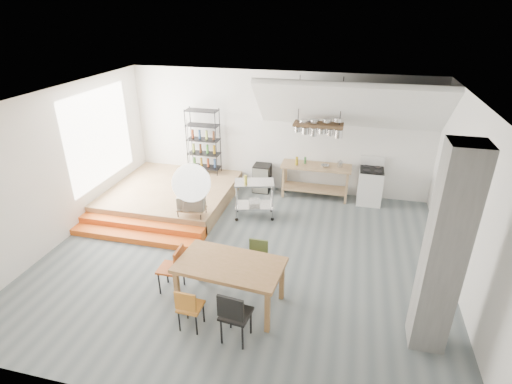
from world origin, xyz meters
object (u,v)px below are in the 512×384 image
(stove, at_px, (370,186))
(dining_table, at_px, (230,268))
(rolling_cart, at_px, (254,194))
(mini_fridge, at_px, (262,178))

(stove, distance_m, dining_table, 5.14)
(rolling_cart, distance_m, mini_fridge, 1.51)
(dining_table, distance_m, rolling_cart, 3.15)
(mini_fridge, bearing_deg, rolling_cart, -84.15)
(stove, distance_m, rolling_cart, 3.06)
(stove, height_order, rolling_cart, stove)
(dining_table, height_order, mini_fridge, dining_table)
(dining_table, xyz_separation_m, rolling_cart, (-0.36, 3.13, -0.15))
(stove, relative_size, rolling_cart, 1.15)
(dining_table, xyz_separation_m, mini_fridge, (-0.51, 4.61, -0.36))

